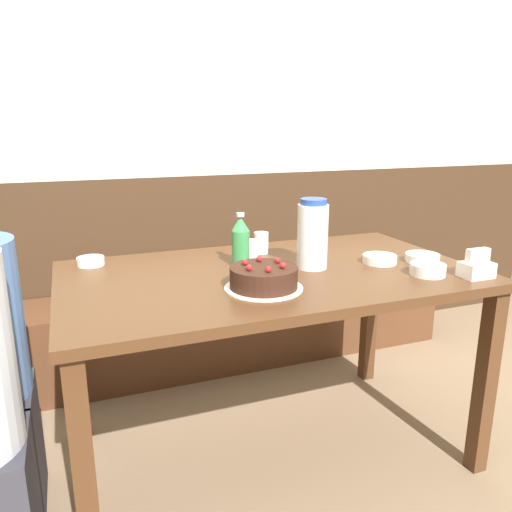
{
  "coord_description": "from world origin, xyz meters",
  "views": [
    {
      "loc": [
        -0.68,
        -1.64,
        1.31
      ],
      "look_at": [
        -0.04,
        0.05,
        0.82
      ],
      "focal_mm": 35.0,
      "sensor_mm": 36.0,
      "label": 1
    }
  ],
  "objects_px": {
    "birthday_cake": "(264,278)",
    "bowl_soup_white": "(91,261)",
    "glass_tumbler_short": "(251,250)",
    "bowl_sauce_shallow": "(422,258)",
    "bowl_side_dish": "(380,259)",
    "bench_seat": "(212,327)",
    "soju_bottle": "(241,241)",
    "napkin_holder": "(476,267)",
    "water_pitcher": "(313,234)",
    "bowl_rice_small": "(428,269)",
    "glass_water_tall": "(261,243)"
  },
  "relations": [
    {
      "from": "water_pitcher",
      "to": "bowl_soup_white",
      "type": "relative_size",
      "value": 2.55
    },
    {
      "from": "water_pitcher",
      "to": "glass_tumbler_short",
      "type": "distance_m",
      "value": 0.28
    },
    {
      "from": "bench_seat",
      "to": "bowl_soup_white",
      "type": "xyz_separation_m",
      "value": [
        -0.62,
        -0.51,
        0.57
      ]
    },
    {
      "from": "bench_seat",
      "to": "glass_tumbler_short",
      "type": "relative_size",
      "value": 34.36
    },
    {
      "from": "water_pitcher",
      "to": "bowl_soup_white",
      "type": "height_order",
      "value": "water_pitcher"
    },
    {
      "from": "birthday_cake",
      "to": "bowl_side_dish",
      "type": "relative_size",
      "value": 1.98
    },
    {
      "from": "bowl_soup_white",
      "to": "soju_bottle",
      "type": "bearing_deg",
      "value": -21.56
    },
    {
      "from": "bench_seat",
      "to": "birthday_cake",
      "type": "height_order",
      "value": "birthday_cake"
    },
    {
      "from": "soju_bottle",
      "to": "bowl_sauce_shallow",
      "type": "height_order",
      "value": "soju_bottle"
    },
    {
      "from": "bench_seat",
      "to": "water_pitcher",
      "type": "height_order",
      "value": "water_pitcher"
    },
    {
      "from": "glass_tumbler_short",
      "to": "bowl_side_dish",
      "type": "bearing_deg",
      "value": -27.07
    },
    {
      "from": "water_pitcher",
      "to": "bowl_rice_small",
      "type": "distance_m",
      "value": 0.43
    },
    {
      "from": "glass_tumbler_short",
      "to": "bowl_sauce_shallow",
      "type": "bearing_deg",
      "value": -24.27
    },
    {
      "from": "glass_tumbler_short",
      "to": "birthday_cake",
      "type": "bearing_deg",
      "value": -103.9
    },
    {
      "from": "soju_bottle",
      "to": "napkin_holder",
      "type": "xyz_separation_m",
      "value": [
        0.74,
        -0.43,
        -0.06
      ]
    },
    {
      "from": "birthday_cake",
      "to": "bowl_side_dish",
      "type": "height_order",
      "value": "birthday_cake"
    },
    {
      "from": "soju_bottle",
      "to": "bowl_sauce_shallow",
      "type": "bearing_deg",
      "value": -16.37
    },
    {
      "from": "water_pitcher",
      "to": "soju_bottle",
      "type": "distance_m",
      "value": 0.27
    },
    {
      "from": "glass_water_tall",
      "to": "bench_seat",
      "type": "bearing_deg",
      "value": 96.43
    },
    {
      "from": "bowl_rice_small",
      "to": "bowl_side_dish",
      "type": "distance_m",
      "value": 0.21
    },
    {
      "from": "water_pitcher",
      "to": "glass_tumbler_short",
      "type": "bearing_deg",
      "value": 131.67
    },
    {
      "from": "water_pitcher",
      "to": "napkin_holder",
      "type": "relative_size",
      "value": 2.4
    },
    {
      "from": "birthday_cake",
      "to": "glass_water_tall",
      "type": "height_order",
      "value": "birthday_cake"
    },
    {
      "from": "napkin_holder",
      "to": "bowl_soup_white",
      "type": "xyz_separation_m",
      "value": [
        -1.28,
        0.65,
        -0.02
      ]
    },
    {
      "from": "bench_seat",
      "to": "soju_bottle",
      "type": "height_order",
      "value": "soju_bottle"
    },
    {
      "from": "birthday_cake",
      "to": "bowl_soup_white",
      "type": "relative_size",
      "value": 2.53
    },
    {
      "from": "birthday_cake",
      "to": "bowl_soup_white",
      "type": "bearing_deg",
      "value": 136.31
    },
    {
      "from": "bowl_sauce_shallow",
      "to": "glass_water_tall",
      "type": "relative_size",
      "value": 1.47
    },
    {
      "from": "bowl_rice_small",
      "to": "bowl_sauce_shallow",
      "type": "relative_size",
      "value": 0.96
    },
    {
      "from": "water_pitcher",
      "to": "glass_water_tall",
      "type": "relative_size",
      "value": 2.96
    },
    {
      "from": "bowl_sauce_shallow",
      "to": "water_pitcher",
      "type": "bearing_deg",
      "value": 169.3
    },
    {
      "from": "birthday_cake",
      "to": "bowl_rice_small",
      "type": "height_order",
      "value": "birthday_cake"
    },
    {
      "from": "birthday_cake",
      "to": "bowl_rice_small",
      "type": "relative_size",
      "value": 2.07
    },
    {
      "from": "water_pitcher",
      "to": "birthday_cake",
      "type": "bearing_deg",
      "value": -147.73
    },
    {
      "from": "bowl_sauce_shallow",
      "to": "bowl_side_dish",
      "type": "bearing_deg",
      "value": 163.97
    },
    {
      "from": "bowl_rice_small",
      "to": "glass_water_tall",
      "type": "bearing_deg",
      "value": 131.69
    },
    {
      "from": "bowl_rice_small",
      "to": "glass_tumbler_short",
      "type": "bearing_deg",
      "value": 140.71
    },
    {
      "from": "bench_seat",
      "to": "glass_water_tall",
      "type": "xyz_separation_m",
      "value": [
        0.06,
        -0.57,
        0.6
      ]
    },
    {
      "from": "birthday_cake",
      "to": "water_pitcher",
      "type": "xyz_separation_m",
      "value": [
        0.26,
        0.17,
        0.09
      ]
    },
    {
      "from": "birthday_cake",
      "to": "glass_tumbler_short",
      "type": "bearing_deg",
      "value": 76.1
    },
    {
      "from": "water_pitcher",
      "to": "glass_water_tall",
      "type": "distance_m",
      "value": 0.3
    },
    {
      "from": "bowl_sauce_shallow",
      "to": "bowl_soup_white",
      "type": "bearing_deg",
      "value": 161.32
    },
    {
      "from": "bench_seat",
      "to": "bowl_sauce_shallow",
      "type": "height_order",
      "value": "bowl_sauce_shallow"
    },
    {
      "from": "bowl_soup_white",
      "to": "glass_tumbler_short",
      "type": "height_order",
      "value": "glass_tumbler_short"
    },
    {
      "from": "bowl_sauce_shallow",
      "to": "glass_tumbler_short",
      "type": "bearing_deg",
      "value": 155.73
    },
    {
      "from": "bowl_side_dish",
      "to": "bowl_soup_white",
      "type": "bearing_deg",
      "value": 160.91
    },
    {
      "from": "bench_seat",
      "to": "glass_tumbler_short",
      "type": "xyz_separation_m",
      "value": [
        -0.01,
        -0.65,
        0.59
      ]
    },
    {
      "from": "napkin_holder",
      "to": "water_pitcher",
      "type": "bearing_deg",
      "value": 147.21
    },
    {
      "from": "napkin_holder",
      "to": "bowl_soup_white",
      "type": "distance_m",
      "value": 1.43
    },
    {
      "from": "bowl_side_dish",
      "to": "water_pitcher",
      "type": "bearing_deg",
      "value": 172.58
    }
  ]
}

